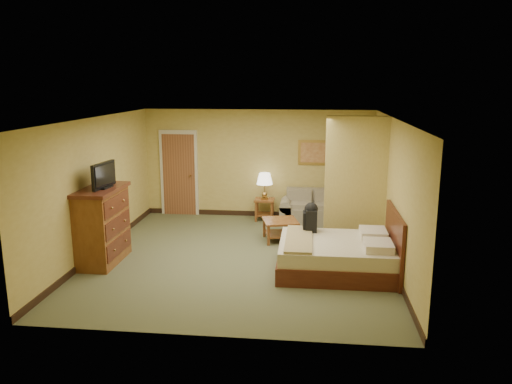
# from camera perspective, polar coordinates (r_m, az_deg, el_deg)

# --- Properties ---
(floor) EXTENTS (6.00, 6.00, 0.00)m
(floor) POSITION_cam_1_polar(r_m,az_deg,el_deg) (9.49, -1.72, -7.47)
(floor) COLOR #555839
(floor) RESTS_ON ground
(ceiling) EXTENTS (6.00, 6.00, 0.00)m
(ceiling) POSITION_cam_1_polar(r_m,az_deg,el_deg) (8.94, -1.83, 8.38)
(ceiling) COLOR white
(ceiling) RESTS_ON back_wall
(back_wall) EXTENTS (5.50, 0.02, 2.60)m
(back_wall) POSITION_cam_1_polar(r_m,az_deg,el_deg) (12.06, 0.23, 3.24)
(back_wall) COLOR tan
(back_wall) RESTS_ON floor
(left_wall) EXTENTS (0.02, 6.00, 2.60)m
(left_wall) POSITION_cam_1_polar(r_m,az_deg,el_deg) (9.89, -17.75, 0.58)
(left_wall) COLOR tan
(left_wall) RESTS_ON floor
(right_wall) EXTENTS (0.02, 6.00, 2.60)m
(right_wall) POSITION_cam_1_polar(r_m,az_deg,el_deg) (9.16, 15.51, -0.19)
(right_wall) COLOR tan
(right_wall) RESTS_ON floor
(partition) EXTENTS (1.20, 0.15, 2.60)m
(partition) POSITION_cam_1_polar(r_m,az_deg,el_deg) (9.99, 11.30, 1.05)
(partition) COLOR tan
(partition) RESTS_ON floor
(door) EXTENTS (0.94, 0.16, 2.10)m
(door) POSITION_cam_1_polar(r_m,az_deg,el_deg) (12.42, -8.78, 2.11)
(door) COLOR beige
(door) RESTS_ON floor
(baseboard) EXTENTS (5.50, 0.02, 0.12)m
(baseboard) POSITION_cam_1_polar(r_m,az_deg,el_deg) (12.31, 0.22, -2.48)
(baseboard) COLOR black
(baseboard) RESTS_ON floor
(loveseat) EXTENTS (1.54, 0.72, 0.78)m
(loveseat) POSITION_cam_1_polar(r_m,az_deg,el_deg) (11.79, 6.52, -2.27)
(loveseat) COLOR gray
(loveseat) RESTS_ON floor
(side_table) EXTENTS (0.46, 0.46, 0.51)m
(side_table) POSITION_cam_1_polar(r_m,az_deg,el_deg) (11.89, 0.98, -1.64)
(side_table) COLOR brown
(side_table) RESTS_ON floor
(table_lamp) EXTENTS (0.38, 0.38, 0.63)m
(table_lamp) POSITION_cam_1_polar(r_m,az_deg,el_deg) (11.75, 0.99, 1.45)
(table_lamp) COLOR #A97F3E
(table_lamp) RESTS_ON side_table
(coffee_table) EXTENTS (0.83, 0.83, 0.44)m
(coffee_table) POSITION_cam_1_polar(r_m,az_deg,el_deg) (10.38, 2.79, -3.88)
(coffee_table) COLOR brown
(coffee_table) RESTS_ON floor
(wall_picture) EXTENTS (0.77, 0.04, 0.60)m
(wall_picture) POSITION_cam_1_polar(r_m,az_deg,el_deg) (11.92, 6.68, 4.50)
(wall_picture) COLOR #B78E3F
(wall_picture) RESTS_ON back_wall
(dresser) EXTENTS (0.69, 1.30, 1.39)m
(dresser) POSITION_cam_1_polar(r_m,az_deg,el_deg) (9.47, -17.22, -3.63)
(dresser) COLOR brown
(dresser) RESTS_ON floor
(tv) EXTENTS (0.22, 0.75, 0.46)m
(tv) POSITION_cam_1_polar(r_m,az_deg,el_deg) (9.23, -17.01, 1.76)
(tv) COLOR black
(tv) RESTS_ON dresser
(bed) EXTENTS (2.02, 1.72, 1.11)m
(bed) POSITION_cam_1_polar(r_m,az_deg,el_deg) (8.84, 9.64, -7.11)
(bed) COLOR #451A10
(bed) RESTS_ON floor
(backpack) EXTENTS (0.25, 0.32, 0.54)m
(backpack) POSITION_cam_1_polar(r_m,az_deg,el_deg) (9.22, 6.30, -2.76)
(backpack) COLOR black
(backpack) RESTS_ON bed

